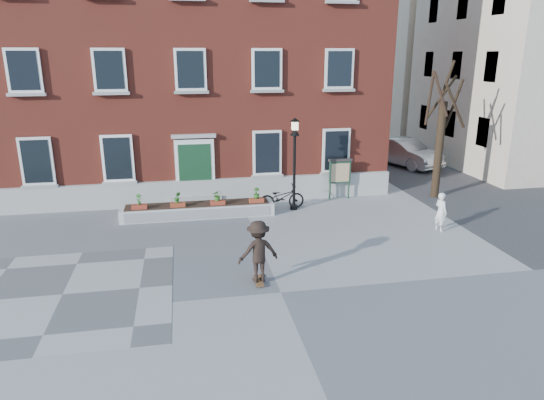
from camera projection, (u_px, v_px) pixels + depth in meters
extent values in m
plane|color=gray|center=(281.00, 293.00, 13.59)|extent=(100.00, 100.00, 0.00)
cube|color=#505052|center=(63.00, 294.00, 13.47)|extent=(6.00, 6.00, 0.01)
imported|color=black|center=(281.00, 197.00, 20.75)|extent=(2.05, 0.84, 1.05)
imported|color=silver|center=(404.00, 152.00, 28.80)|extent=(3.29, 5.16, 1.60)
imported|color=silver|center=(441.00, 212.00, 18.15)|extent=(0.48, 0.61, 1.49)
cube|color=maroon|center=(188.00, 62.00, 24.67)|extent=(18.00, 10.00, 12.00)
cube|color=#A5A5A0|center=(196.00, 192.00, 21.43)|extent=(18.00, 0.24, 1.10)
cube|color=#989893|center=(197.00, 203.00, 21.44)|extent=(2.60, 0.80, 0.20)
cube|color=gray|center=(196.00, 198.00, 21.52)|extent=(2.20, 0.50, 0.20)
cube|color=white|center=(195.00, 168.00, 21.15)|extent=(1.70, 0.12, 2.50)
cube|color=#153A20|center=(195.00, 170.00, 21.13)|extent=(1.40, 0.06, 2.30)
cube|color=#A6A6A1|center=(194.00, 136.00, 20.71)|extent=(1.90, 0.25, 0.15)
cube|color=silver|center=(37.00, 161.00, 19.84)|extent=(1.30, 0.10, 2.00)
cube|color=black|center=(36.00, 162.00, 19.79)|extent=(1.08, 0.04, 1.78)
cube|color=gray|center=(40.00, 187.00, 20.09)|extent=(1.44, 0.20, 0.12)
cube|color=white|center=(24.00, 71.00, 18.80)|extent=(1.30, 0.10, 1.70)
cube|color=black|center=(23.00, 71.00, 18.75)|extent=(1.08, 0.04, 1.48)
cube|color=#9E9E99|center=(27.00, 95.00, 19.00)|extent=(1.44, 0.20, 0.12)
cube|color=white|center=(118.00, 158.00, 20.40)|extent=(1.30, 0.10, 2.00)
cube|color=black|center=(118.00, 159.00, 20.36)|extent=(1.08, 0.04, 1.78)
cube|color=#A6A6A1|center=(120.00, 183.00, 20.65)|extent=(1.44, 0.20, 0.12)
cube|color=white|center=(109.00, 70.00, 19.36)|extent=(1.30, 0.10, 1.70)
cube|color=black|center=(109.00, 70.00, 19.32)|extent=(1.08, 0.04, 1.48)
cube|color=#9C9C97|center=(111.00, 93.00, 19.57)|extent=(1.44, 0.20, 0.12)
cube|color=white|center=(190.00, 70.00, 19.93)|extent=(1.30, 0.10, 1.70)
cube|color=black|center=(190.00, 70.00, 19.88)|extent=(1.08, 0.04, 1.48)
cube|color=gray|center=(192.00, 92.00, 20.14)|extent=(1.44, 0.20, 0.12)
cube|color=white|center=(267.00, 153.00, 21.54)|extent=(1.30, 0.10, 2.00)
cube|color=black|center=(267.00, 153.00, 21.49)|extent=(1.08, 0.04, 1.78)
cube|color=#9E9D99|center=(267.00, 176.00, 21.79)|extent=(1.44, 0.20, 0.12)
cube|color=white|center=(267.00, 69.00, 20.49)|extent=(1.30, 0.10, 1.70)
cube|color=black|center=(267.00, 69.00, 20.45)|extent=(1.08, 0.04, 1.48)
cube|color=gray|center=(267.00, 91.00, 20.70)|extent=(1.44, 0.20, 0.12)
cube|color=gray|center=(267.00, 1.00, 19.66)|extent=(1.44, 0.20, 0.12)
cube|color=silver|center=(336.00, 150.00, 22.10)|extent=(1.30, 0.10, 2.00)
cube|color=black|center=(336.00, 151.00, 22.06)|extent=(1.08, 0.04, 1.78)
cube|color=#979792|center=(336.00, 173.00, 22.35)|extent=(1.44, 0.20, 0.12)
cube|color=silver|center=(339.00, 69.00, 21.06)|extent=(1.30, 0.10, 1.70)
cube|color=black|center=(340.00, 69.00, 21.01)|extent=(1.08, 0.04, 1.48)
cube|color=gray|center=(339.00, 90.00, 21.27)|extent=(1.44, 0.20, 0.12)
cube|color=#979692|center=(342.00, 2.00, 20.23)|extent=(1.44, 0.20, 0.12)
cube|color=silver|center=(198.00, 210.00, 19.94)|extent=(6.20, 1.10, 0.50)
cube|color=silver|center=(199.00, 214.00, 19.41)|extent=(5.80, 0.02, 0.40)
cube|color=black|center=(198.00, 204.00, 19.86)|extent=(5.80, 0.90, 0.06)
cube|color=maroon|center=(139.00, 207.00, 19.19)|extent=(0.60, 0.25, 0.20)
imported|color=#27671F|center=(139.00, 199.00, 19.10)|extent=(0.24, 0.24, 0.45)
cube|color=maroon|center=(178.00, 205.00, 19.46)|extent=(0.60, 0.25, 0.20)
imported|color=#2A6E21|center=(177.00, 197.00, 19.36)|extent=(0.25, 0.25, 0.45)
cube|color=maroon|center=(218.00, 203.00, 19.74)|extent=(0.60, 0.25, 0.20)
imported|color=#2D661E|center=(217.00, 195.00, 19.65)|extent=(0.40, 0.40, 0.45)
cube|color=maroon|center=(256.00, 201.00, 20.02)|extent=(0.60, 0.25, 0.20)
imported|color=#265B1B|center=(256.00, 193.00, 19.93)|extent=(0.25, 0.25, 0.45)
cylinder|color=#2E2114|center=(439.00, 150.00, 22.07)|extent=(0.36, 0.36, 4.40)
cylinder|color=black|center=(454.00, 104.00, 21.55)|extent=(0.12, 1.12, 2.23)
cylinder|color=black|center=(442.00, 97.00, 21.91)|extent=(1.18, 0.49, 1.97)
cylinder|color=black|center=(430.00, 98.00, 21.64)|extent=(0.88, 1.14, 2.35)
cylinder|color=black|center=(441.00, 94.00, 21.08)|extent=(0.60, 0.77, 1.90)
cylinder|color=black|center=(455.00, 106.00, 20.92)|extent=(1.39, 0.55, 1.95)
cylinder|color=black|center=(448.00, 79.00, 21.30)|extent=(0.43, 0.48, 1.58)
cube|color=#3D3D3F|center=(401.00, 153.00, 32.64)|extent=(8.00, 36.00, 0.01)
cube|color=beige|center=(538.00, 43.00, 27.92)|extent=(10.00, 11.00, 14.00)
cube|color=beige|center=(433.00, 53.00, 39.35)|extent=(10.00, 11.00, 13.00)
cube|color=black|center=(483.00, 132.00, 25.33)|extent=(0.08, 1.00, 1.50)
cube|color=black|center=(451.00, 124.00, 28.34)|extent=(0.08, 1.00, 1.50)
cube|color=black|center=(424.00, 117.00, 31.35)|extent=(0.08, 1.00, 1.50)
cube|color=black|center=(492.00, 67.00, 24.38)|extent=(0.08, 1.00, 1.50)
cube|color=black|center=(457.00, 65.00, 27.39)|extent=(0.08, 1.00, 1.50)
cube|color=black|center=(429.00, 64.00, 30.40)|extent=(0.08, 1.00, 1.50)
cube|color=black|center=(463.00, 5.00, 26.46)|extent=(0.08, 1.00, 1.50)
cube|color=black|center=(434.00, 10.00, 29.47)|extent=(0.08, 1.00, 1.50)
cylinder|color=black|center=(294.00, 207.00, 20.86)|extent=(0.32, 0.32, 0.20)
cylinder|color=black|center=(294.00, 173.00, 20.42)|extent=(0.12, 0.12, 3.20)
cone|color=black|center=(295.00, 132.00, 19.92)|extent=(0.40, 0.40, 0.30)
cube|color=#FFEFBB|center=(295.00, 126.00, 19.84)|extent=(0.24, 0.24, 0.34)
cone|color=black|center=(295.00, 120.00, 19.77)|extent=(0.40, 0.40, 0.16)
cylinder|color=#172E1F|center=(330.00, 180.00, 22.06)|extent=(0.08, 0.08, 1.80)
cylinder|color=#1B3626|center=(349.00, 179.00, 22.22)|extent=(0.08, 0.08, 1.80)
cube|color=#1B3626|center=(340.00, 172.00, 22.03)|extent=(1.00, 0.10, 1.00)
cube|color=#D0C286|center=(340.00, 173.00, 21.98)|extent=(0.85, 0.02, 0.85)
cube|color=#34302D|center=(340.00, 160.00, 21.87)|extent=(1.10, 0.16, 0.10)
cube|color=brown|center=(259.00, 281.00, 14.17)|extent=(0.22, 0.78, 0.03)
cylinder|color=black|center=(257.00, 286.00, 13.90)|extent=(0.03, 0.05, 0.05)
cylinder|color=black|center=(263.00, 286.00, 13.93)|extent=(0.03, 0.05, 0.05)
cylinder|color=black|center=(254.00, 278.00, 14.43)|extent=(0.03, 0.05, 0.05)
cylinder|color=black|center=(260.00, 277.00, 14.46)|extent=(0.03, 0.05, 0.05)
imported|color=black|center=(258.00, 251.00, 13.90)|extent=(1.27, 0.85, 1.83)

